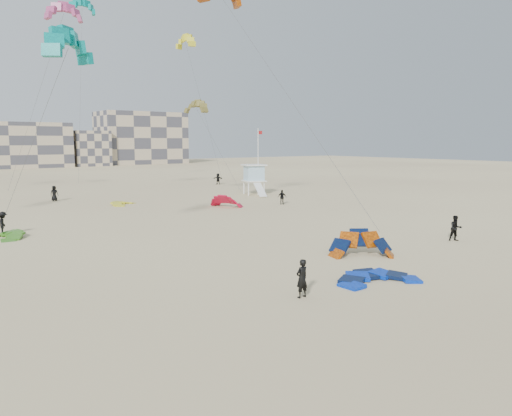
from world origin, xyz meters
TOP-DOWN VIEW (x-y plane):
  - ground at (0.00, 0.00)m, footprint 320.00×320.00m
  - kite_ground_blue at (4.15, -0.84)m, footprint 5.04×5.18m
  - kite_ground_orange at (7.93, 3.52)m, footprint 5.57×5.56m
  - kite_ground_green at (-8.89, 23.22)m, footprint 4.27×4.09m
  - kite_ground_red_far at (14.07, 28.27)m, footprint 5.04×5.00m
  - kite_ground_yellow at (5.58, 36.63)m, footprint 4.63×4.63m
  - kitesurfer_main at (-0.67, -0.48)m, footprint 0.68×0.47m
  - kitesurfer_b at (16.93, 2.72)m, footprint 1.13×1.07m
  - kitesurfer_c at (-8.73, 24.44)m, footprint 0.96×1.31m
  - kitesurfer_d at (20.20, 26.19)m, footprint 0.95×0.99m
  - kitesurfer_e at (0.37, 44.88)m, footprint 0.93×0.63m
  - kitesurfer_f at (28.50, 52.90)m, footprint 1.39×1.71m
  - kite_fly_teal_a at (-5.48, 16.86)m, footprint 5.98×10.49m
  - kite_fly_pink at (2.30, 44.14)m, footprint 8.19×8.72m
  - kite_fly_olive at (16.33, 38.54)m, footprint 4.67×8.29m
  - kite_fly_yellow at (23.94, 54.84)m, footprint 7.93×4.39m
  - kite_fly_teal_b at (10.01, 61.18)m, footprint 5.18×6.35m
  - lifeguard_tower_near at (23.91, 36.57)m, footprint 3.62×5.95m
  - flagpole at (23.88, 35.62)m, footprint 0.71×0.11m
  - condo_mid at (10.00, 130.00)m, footprint 32.00×16.00m
  - condo_east at (50.00, 132.00)m, footprint 26.00×14.00m
  - condo_fill_right at (32.00, 128.00)m, footprint 10.00×10.00m

SIDE VIEW (x-z plane):
  - ground at x=0.00m, z-range 0.00..0.00m
  - kite_ground_blue at x=4.15m, z-range -0.50..0.50m
  - kite_ground_orange at x=7.93m, z-range -2.03..2.03m
  - kite_ground_green at x=-8.89m, z-range -0.87..0.87m
  - kite_ground_red_far at x=14.07m, z-range -1.90..1.90m
  - kite_ground_yellow at x=5.58m, z-range -0.61..0.61m
  - kitesurfer_d at x=20.20m, z-range 0.00..1.66m
  - kitesurfer_main at x=-0.67m, z-range 0.00..1.80m
  - kitesurfer_c at x=-8.73m, z-range 0.00..1.83m
  - kitesurfer_f at x=28.50m, z-range 0.00..1.83m
  - kitesurfer_b at x=16.93m, z-range 0.00..1.84m
  - kitesurfer_e at x=0.37m, z-range 0.00..1.85m
  - lifeguard_tower_near at x=23.91m, z-range -0.02..4.01m
  - flagpole at x=23.88m, z-range 0.20..8.97m
  - condo_fill_right at x=32.00m, z-range 0.00..10.00m
  - condo_mid at x=10.00m, z-range 0.00..12.00m
  - condo_east at x=50.00m, z-range 0.00..16.00m
  - kite_fly_olive at x=16.33m, z-range 5.43..17.07m
  - kite_fly_teal_a at x=-5.48m, z-range 6.39..19.75m
  - kite_fly_pink at x=2.30m, z-range 10.60..32.71m
  - kite_fly_yellow at x=23.94m, z-range 11.14..33.83m
  - kite_fly_teal_b at x=10.01m, z-range 13.40..40.50m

